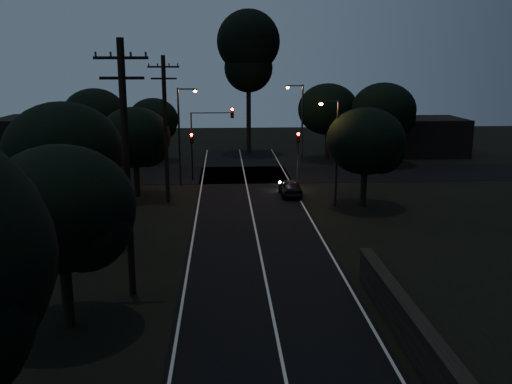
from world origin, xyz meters
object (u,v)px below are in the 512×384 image
streetlight_a (181,129)px  streetlight_b (300,121)px  streetlight_c (335,146)px  utility_pole_mid (126,167)px  tall_pine (248,50)px  signal_left (192,148)px  car (290,187)px  signal_right (298,147)px  signal_mast (211,130)px  utility_pole_far (165,127)px

streetlight_a → streetlight_b: 12.19m
streetlight_b → streetlight_c: size_ratio=1.07×
utility_pole_mid → tall_pine: bearing=80.1°
signal_left → car: bearing=-39.8°
utility_pole_mid → tall_pine: 40.98m
utility_pole_mid → signal_right: (10.60, 24.99, -2.90)m
signal_mast → tall_pine: bearing=75.4°
utility_pole_mid → car: size_ratio=2.87×
streetlight_a → streetlight_c: bearing=-35.7°
signal_left → signal_mast: (1.69, 0.00, 1.50)m
signal_mast → car: 9.66m
streetlight_a → streetlight_b: (10.61, 6.00, 0.00)m
streetlight_a → car: 10.42m
utility_pole_mid → tall_pine: size_ratio=0.70×
car → streetlight_a: bearing=-29.1°
utility_pole_far → signal_right: (10.60, 7.99, -2.65)m
utility_pole_far → signal_right: utility_pole_far is taller
streetlight_c → streetlight_a: bearing=144.3°
tall_pine → streetlight_b: tall_pine is taller
signal_right → signal_left: bearing=180.0°
tall_pine → signal_mast: bearing=-104.6°
streetlight_b → utility_pole_far: bearing=-133.3°
tall_pine → streetlight_a: size_ratio=1.95×
signal_left → streetlight_a: bearing=-109.6°
streetlight_a → car: streetlight_a is taller
utility_pole_mid → signal_left: (1.40, 24.99, -2.90)m
utility_pole_far → streetlight_c: size_ratio=1.40×
tall_pine → streetlight_a: (-6.31, -17.00, -6.64)m
utility_pole_mid → signal_mast: size_ratio=1.76×
signal_right → streetlight_b: bearing=80.0°
utility_pole_mid → signal_right: 27.30m
utility_pole_far → streetlight_a: (0.69, 6.00, -0.85)m
streetlight_b → signal_left: bearing=-158.0°
utility_pole_mid → signal_left: 25.19m
signal_right → car: 7.01m
signal_mast → car: size_ratio=1.63×
utility_pole_mid → streetlight_a: (0.69, 23.00, -1.10)m
utility_pole_mid → signal_left: utility_pole_mid is taller
utility_pole_mid → streetlight_a: 23.04m
signal_right → signal_mast: signal_mast is taller
tall_pine → signal_right: 17.59m
utility_pole_mid → signal_left: bearing=86.8°
signal_right → car: signal_right is taller
streetlight_b → car: size_ratio=2.09×
streetlight_c → car: streetlight_c is taller
streetlight_b → streetlight_a: bearing=-150.5°
signal_right → signal_mast: size_ratio=0.66×
utility_pole_mid → car: (9.20, 18.48, -5.09)m
utility_pole_mid → signal_left: size_ratio=2.68×
tall_pine → signal_right: bearing=-76.5°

